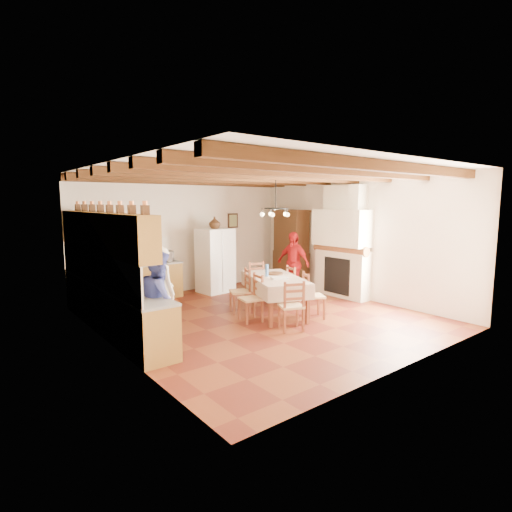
{
  "coord_description": "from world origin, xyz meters",
  "views": [
    {
      "loc": [
        -5.07,
        -6.27,
        2.38
      ],
      "look_at": [
        0.1,
        0.3,
        1.25
      ],
      "focal_mm": 28.0,
      "sensor_mm": 36.0,
      "label": 1
    }
  ],
  "objects_px": {
    "refrigerator": "(215,260)",
    "person_woman_blue": "(160,300)",
    "person_man": "(163,292)",
    "person_woman_red": "(293,263)",
    "chair_right_near": "(314,295)",
    "chair_end_far": "(259,282)",
    "chair_right_far": "(297,286)",
    "dining_table": "(275,281)",
    "microwave": "(163,256)",
    "chair_left_near": "(251,298)",
    "chair_left_far": "(240,291)",
    "chair_end_near": "(291,305)",
    "hutch": "(291,248)"
  },
  "relations": [
    {
      "from": "chair_right_near",
      "to": "chair_end_far",
      "type": "distance_m",
      "value": 1.75
    },
    {
      "from": "chair_right_far",
      "to": "chair_end_far",
      "type": "distance_m",
      "value": 0.99
    },
    {
      "from": "chair_right_near",
      "to": "person_woman_red",
      "type": "distance_m",
      "value": 2.23
    },
    {
      "from": "chair_left_near",
      "to": "chair_end_far",
      "type": "relative_size",
      "value": 1.0
    },
    {
      "from": "chair_end_near",
      "to": "chair_left_far",
      "type": "bearing_deg",
      "value": -64.43
    },
    {
      "from": "hutch",
      "to": "chair_left_far",
      "type": "relative_size",
      "value": 2.26
    },
    {
      "from": "refrigerator",
      "to": "chair_left_near",
      "type": "xyz_separation_m",
      "value": [
        -0.89,
        -2.71,
        -0.37
      ]
    },
    {
      "from": "chair_left_near",
      "to": "chair_left_far",
      "type": "xyz_separation_m",
      "value": [
        0.23,
        0.68,
        0.0
      ]
    },
    {
      "from": "chair_right_near",
      "to": "person_woman_blue",
      "type": "distance_m",
      "value": 3.28
    },
    {
      "from": "chair_left_far",
      "to": "person_woman_blue",
      "type": "xyz_separation_m",
      "value": [
        -2.3,
        -0.99,
        0.33
      ]
    },
    {
      "from": "chair_right_far",
      "to": "chair_end_near",
      "type": "relative_size",
      "value": 1.0
    },
    {
      "from": "dining_table",
      "to": "chair_right_near",
      "type": "distance_m",
      "value": 0.86
    },
    {
      "from": "chair_left_near",
      "to": "person_woman_red",
      "type": "relative_size",
      "value": 0.59
    },
    {
      "from": "chair_left_near",
      "to": "chair_left_far",
      "type": "height_order",
      "value": "same"
    },
    {
      "from": "chair_left_far",
      "to": "chair_end_far",
      "type": "xyz_separation_m",
      "value": [
        0.91,
        0.46,
        0.0
      ]
    },
    {
      "from": "chair_right_near",
      "to": "dining_table",
      "type": "bearing_deg",
      "value": 62.4
    },
    {
      "from": "dining_table",
      "to": "microwave",
      "type": "xyz_separation_m",
      "value": [
        -1.16,
        2.95,
        0.3
      ]
    },
    {
      "from": "chair_end_near",
      "to": "person_woman_blue",
      "type": "xyz_separation_m",
      "value": [
        -2.33,
        0.6,
        0.33
      ]
    },
    {
      "from": "person_man",
      "to": "microwave",
      "type": "distance_m",
      "value": 3.12
    },
    {
      "from": "chair_end_far",
      "to": "person_man",
      "type": "xyz_separation_m",
      "value": [
        -2.91,
        -0.92,
        0.33
      ]
    },
    {
      "from": "chair_left_near",
      "to": "person_woman_red",
      "type": "height_order",
      "value": "person_woman_red"
    },
    {
      "from": "chair_left_near",
      "to": "person_woman_red",
      "type": "xyz_separation_m",
      "value": [
        2.35,
        1.26,
        0.33
      ]
    },
    {
      "from": "refrigerator",
      "to": "microwave",
      "type": "xyz_separation_m",
      "value": [
        -1.34,
        0.33,
        0.19
      ]
    },
    {
      "from": "person_man",
      "to": "person_woman_red",
      "type": "xyz_separation_m",
      "value": [
        4.12,
        1.04,
        -0.0
      ]
    },
    {
      "from": "chair_left_far",
      "to": "chair_end_near",
      "type": "xyz_separation_m",
      "value": [
        0.03,
        -1.59,
        0.0
      ]
    },
    {
      "from": "refrigerator",
      "to": "person_woman_blue",
      "type": "relative_size",
      "value": 1.04
    },
    {
      "from": "chair_right_near",
      "to": "person_man",
      "type": "relative_size",
      "value": 0.59
    },
    {
      "from": "refrigerator",
      "to": "person_woman_blue",
      "type": "bearing_deg",
      "value": -140.26
    },
    {
      "from": "chair_end_far",
      "to": "person_woman_blue",
      "type": "relative_size",
      "value": 0.59
    },
    {
      "from": "chair_right_near",
      "to": "chair_end_near",
      "type": "xyz_separation_m",
      "value": [
        -0.91,
        -0.3,
        0.0
      ]
    },
    {
      "from": "chair_right_far",
      "to": "person_woman_red",
      "type": "relative_size",
      "value": 0.59
    },
    {
      "from": "chair_right_near",
      "to": "hutch",
      "type": "bearing_deg",
      "value": -6.42
    },
    {
      "from": "dining_table",
      "to": "chair_left_far",
      "type": "xyz_separation_m",
      "value": [
        -0.49,
        0.6,
        -0.25
      ]
    },
    {
      "from": "person_man",
      "to": "person_woman_red",
      "type": "distance_m",
      "value": 4.25
    },
    {
      "from": "dining_table",
      "to": "person_woman_blue",
      "type": "relative_size",
      "value": 1.28
    },
    {
      "from": "chair_end_far",
      "to": "microwave",
      "type": "distance_m",
      "value": 2.53
    },
    {
      "from": "chair_left_near",
      "to": "microwave",
      "type": "distance_m",
      "value": 3.11
    },
    {
      "from": "chair_right_far",
      "to": "chair_end_far",
      "type": "bearing_deg",
      "value": 36.48
    },
    {
      "from": "chair_end_near",
      "to": "microwave",
      "type": "bearing_deg",
      "value": -55.35
    },
    {
      "from": "chair_right_far",
      "to": "dining_table",
      "type": "bearing_deg",
      "value": 115.12
    },
    {
      "from": "person_man",
      "to": "chair_right_far",
      "type": "bearing_deg",
      "value": -94.14
    },
    {
      "from": "chair_left_far",
      "to": "chair_end_near",
      "type": "bearing_deg",
      "value": 23.6
    },
    {
      "from": "chair_left_far",
      "to": "chair_end_near",
      "type": "distance_m",
      "value": 1.59
    },
    {
      "from": "person_woman_blue",
      "to": "chair_right_near",
      "type": "bearing_deg",
      "value": -71.82
    },
    {
      "from": "person_woman_red",
      "to": "chair_left_far",
      "type": "bearing_deg",
      "value": -85.1
    },
    {
      "from": "refrigerator",
      "to": "microwave",
      "type": "relative_size",
      "value": 3.5
    },
    {
      "from": "chair_right_far",
      "to": "chair_end_near",
      "type": "height_order",
      "value": "same"
    },
    {
      "from": "chair_right_far",
      "to": "chair_end_far",
      "type": "relative_size",
      "value": 1.0
    },
    {
      "from": "chair_right_near",
      "to": "chair_end_near",
      "type": "height_order",
      "value": "same"
    },
    {
      "from": "chair_right_far",
      "to": "person_man",
      "type": "distance_m",
      "value": 3.29
    }
  ]
}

